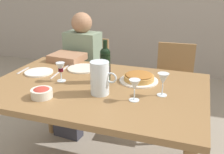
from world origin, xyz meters
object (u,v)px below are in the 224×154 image
at_px(wine_bottle, 105,65).
at_px(wine_glass_left_diner, 135,86).
at_px(wine_glass_centre, 61,68).
at_px(salad_bowl, 42,92).
at_px(diner_left, 78,70).
at_px(dinner_plate_left_setting, 82,69).
at_px(baked_tart, 139,78).
at_px(dining_table, 97,98).
at_px(water_pitcher, 100,80).
at_px(dinner_plate_right_setting, 39,72).
at_px(wine_glass_right_diner, 163,80).
at_px(chair_right, 173,83).
at_px(chair_left, 89,74).

bearing_deg(wine_bottle, wine_glass_left_diner, -39.92).
bearing_deg(wine_glass_centre, salad_bowl, -85.26).
distance_m(wine_bottle, diner_left, 0.79).
relative_size(salad_bowl, dinner_plate_left_setting, 0.55).
bearing_deg(baked_tart, dining_table, -145.69).
distance_m(water_pitcher, dinner_plate_right_setting, 0.65).
distance_m(baked_tart, diner_left, 0.87).
bearing_deg(wine_bottle, water_pitcher, -79.08).
bearing_deg(wine_bottle, wine_glass_right_diner, -13.21).
distance_m(dining_table, wine_glass_left_diner, 0.39).
bearing_deg(salad_bowl, wine_glass_left_diner, 14.65).
distance_m(dining_table, chair_right, 1.02).
height_order(wine_bottle, dinner_plate_left_setting, wine_bottle).
distance_m(wine_glass_right_diner, chair_left, 1.31).
bearing_deg(dining_table, wine_glass_centre, -179.99).
bearing_deg(dining_table, chair_left, 117.01).
xyz_separation_m(wine_glass_right_diner, wine_glass_centre, (-0.73, 0.01, -0.01)).
relative_size(dinner_plate_right_setting, chair_left, 0.25).
bearing_deg(chair_right, wine_glass_right_diner, 87.65).
bearing_deg(water_pitcher, wine_glass_left_diner, -6.12).
bearing_deg(chair_right, diner_left, 13.68).
relative_size(dining_table, diner_left, 1.29).
bearing_deg(salad_bowl, wine_glass_centre, 94.74).
relative_size(wine_bottle, baked_tart, 1.10).
distance_m(dinner_plate_left_setting, chair_right, 0.96).
relative_size(salad_bowl, wine_glass_right_diner, 0.90).
relative_size(water_pitcher, chair_right, 0.25).
height_order(dinner_plate_right_setting, diner_left, diner_left).
xyz_separation_m(wine_glass_centre, chair_right, (0.72, 0.91, -0.36)).
xyz_separation_m(baked_tart, wine_glass_right_diner, (0.20, -0.19, 0.08)).
relative_size(dinner_plate_left_setting, dinner_plate_right_setting, 1.11).
height_order(wine_glass_centre, dinner_plate_right_setting, wine_glass_centre).
distance_m(water_pitcher, diner_left, 0.95).
height_order(salad_bowl, chair_left, chair_left).
distance_m(baked_tart, salad_bowl, 0.69).
xyz_separation_m(salad_bowl, wine_glass_right_diner, (0.71, 0.27, 0.07)).
bearing_deg(chair_left, diner_left, 90.87).
xyz_separation_m(dinner_plate_right_setting, chair_right, (0.97, 0.81, -0.27)).
height_order(wine_glass_left_diner, dinner_plate_left_setting, wine_glass_left_diner).
height_order(baked_tart, wine_glass_centre, wine_glass_centre).
xyz_separation_m(baked_tart, diner_left, (-0.72, 0.45, -0.17)).
bearing_deg(dinner_plate_right_setting, baked_tart, 5.93).
distance_m(diner_left, chair_right, 0.95).
distance_m(wine_glass_left_diner, chair_left, 1.31).
bearing_deg(dinner_plate_left_setting, baked_tart, -12.59).
height_order(water_pitcher, baked_tart, water_pitcher).
height_order(water_pitcher, wine_glass_left_diner, water_pitcher).
xyz_separation_m(wine_bottle, wine_glass_centre, (-0.31, -0.09, -0.03)).
bearing_deg(wine_glass_left_diner, wine_glass_centre, 166.31).
distance_m(wine_bottle, water_pitcher, 0.21).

